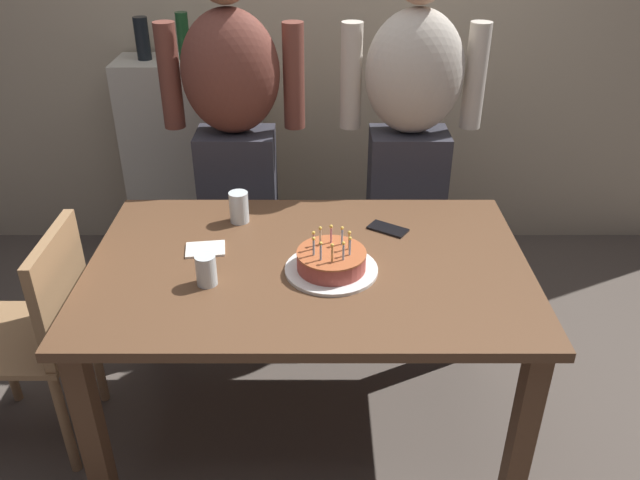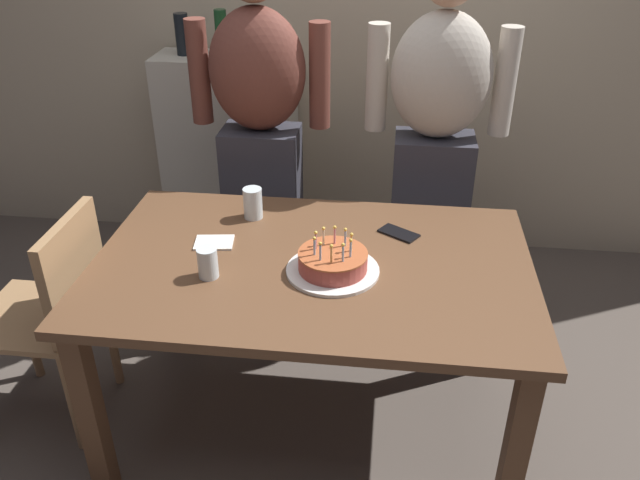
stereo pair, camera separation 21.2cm
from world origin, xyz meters
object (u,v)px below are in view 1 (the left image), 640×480
object	(u,v)px
person_man_bearded	(238,142)
person_woman_cardigan	(412,142)
cell_phone	(391,229)
water_glass_far	(209,270)
birthday_cake	(334,262)
napkin_stack	(208,249)
dining_chair	(44,324)
water_glass_near	(242,207)

from	to	relation	value
person_man_bearded	person_woman_cardigan	distance (m)	0.76
cell_phone	water_glass_far	bearing A→B (deg)	-116.74
person_woman_cardigan	birthday_cake	bearing A→B (deg)	67.06
napkin_stack	dining_chair	distance (m)	0.63
cell_phone	napkin_stack	distance (m)	0.67
napkin_stack	dining_chair	size ratio (longest dim) A/B	0.16
cell_phone	person_woman_cardigan	bearing A→B (deg)	108.93
dining_chair	napkin_stack	bearing A→B (deg)	103.68
birthday_cake	water_glass_near	world-z (taller)	birthday_cake
birthday_cake	cell_phone	distance (m)	0.36
water_glass_near	dining_chair	xyz separation A→B (m)	(-0.67, -0.36, -0.28)
water_glass_near	cell_phone	xyz separation A→B (m)	(0.56, -0.07, -0.06)
cell_phone	dining_chair	size ratio (longest dim) A/B	0.17
water_glass_near	dining_chair	bearing A→B (deg)	-152.10
water_glass_near	napkin_stack	bearing A→B (deg)	-114.37
birthday_cake	water_glass_far	xyz separation A→B (m)	(-0.40, -0.08, 0.02)
water_glass_near	person_woman_cardigan	bearing A→B (deg)	34.62
water_glass_near	person_woman_cardigan	distance (m)	0.85
person_man_bearded	dining_chair	distance (m)	1.10
water_glass_near	cell_phone	bearing A→B (deg)	-7.01
dining_chair	birthday_cake	bearing A→B (deg)	90.23
birthday_cake	water_glass_near	xyz separation A→B (m)	(-0.34, 0.35, 0.03)
person_man_bearded	person_woman_cardigan	size ratio (longest dim) A/B	1.00
birthday_cake	napkin_stack	size ratio (longest dim) A/B	2.28
birthday_cake	dining_chair	xyz separation A→B (m)	(-1.02, -0.00, -0.26)
water_glass_far	person_man_bearded	size ratio (longest dim) A/B	0.06
cell_phone	dining_chair	distance (m)	1.29
person_man_bearded	birthday_cake	bearing A→B (deg)	116.08
birthday_cake	person_woman_cardigan	bearing A→B (deg)	67.06
napkin_stack	person_woman_cardigan	size ratio (longest dim) A/B	0.08
cell_phone	dining_chair	bearing A→B (deg)	-133.81
water_glass_near	person_man_bearded	bearing A→B (deg)	97.64
birthday_cake	cell_phone	world-z (taller)	birthday_cake
water_glass_near	cell_phone	size ratio (longest dim) A/B	0.83
water_glass_far	dining_chair	size ratio (longest dim) A/B	0.12
dining_chair	person_woman_cardigan	bearing A→B (deg)	121.43
person_woman_cardigan	water_glass_near	bearing A→B (deg)	34.62
person_man_bearded	person_woman_cardigan	world-z (taller)	same
napkin_stack	person_woman_cardigan	xyz separation A→B (m)	(0.79, 0.70, 0.13)
napkin_stack	dining_chair	world-z (taller)	dining_chair
cell_phone	napkin_stack	world-z (taller)	same
person_woman_cardigan	dining_chair	distance (m)	1.64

